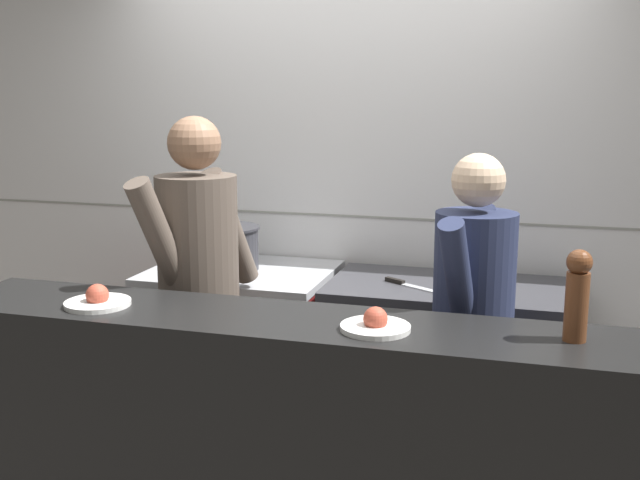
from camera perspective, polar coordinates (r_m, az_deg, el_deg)
name	(u,v)px	position (r m, az deg, el deg)	size (l,w,h in m)	color
wall_back_tiled	(349,188)	(4.04, 2.26, 4.01)	(8.00, 0.06, 2.60)	white
oven_range	(243,353)	(4.01, -5.90, -8.56)	(0.93, 0.71, 0.91)	maroon
prep_counter	(448,375)	(3.76, 9.75, -10.11)	(1.17, 0.65, 0.90)	#38383D
pass_counter	(283,455)	(2.83, -2.83, -16.04)	(2.59, 0.45, 1.03)	black
stock_pot	(227,247)	(3.87, -7.13, -0.51)	(0.35, 0.35, 0.22)	#2D2D33
chefs_knife	(411,285)	(3.57, 6.93, -3.45)	(0.34, 0.22, 0.02)	#B7BABF
plated_dish_main	(98,300)	(2.89, -16.59, -4.43)	(0.24, 0.24, 0.08)	white
plated_dish_appetiser	(375,324)	(2.50, 4.24, -6.44)	(0.24, 0.24, 0.08)	white
pepper_mill	(577,293)	(2.49, 19.01, -3.86)	(0.08, 0.08, 0.30)	brown
chef_head_cook	(199,292)	(3.30, -9.19, -3.96)	(0.44, 0.74, 1.71)	black
chef_sous	(472,328)	(3.07, 11.53, -6.62)	(0.39, 0.69, 1.58)	black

